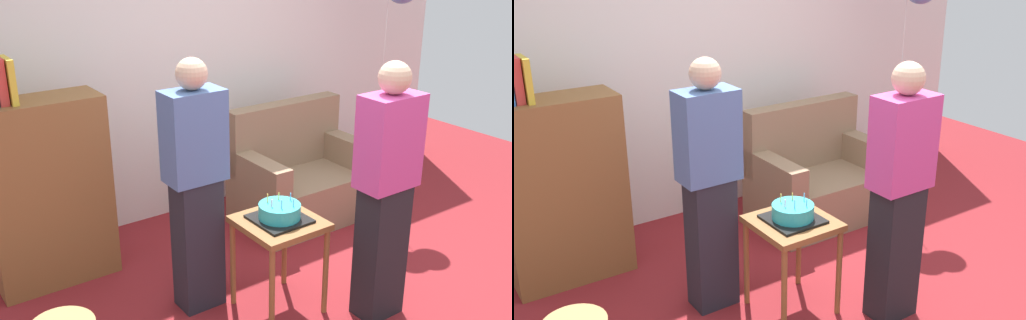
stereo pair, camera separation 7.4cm
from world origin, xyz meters
The scene contains 9 objects.
ground_plane centered at (0.00, 0.00, 0.00)m, with size 8.00×8.00×0.00m, color maroon.
wall_back centered at (0.00, 2.05, 1.35)m, with size 6.00×0.10×2.70m, color silver.
couch centered at (0.74, 1.31, 0.34)m, with size 1.10×0.70×0.96m.
bookshelf centered at (-1.28, 1.51, 0.67)m, with size 0.80×0.36×1.59m.
side_table centered at (-0.23, 0.32, 0.53)m, with size 0.48×0.48×0.63m.
birthday_cake centered at (-0.23, 0.32, 0.68)m, with size 0.32×0.32×0.16m.
person_blowing_candles centered at (-0.62, 0.66, 0.83)m, with size 0.36×0.22×1.63m.
person_holding_cake centered at (0.25, -0.08, 0.83)m, with size 0.36×0.22×1.63m.
handbag centered at (1.22, 0.70, 0.10)m, with size 0.28×0.14×0.20m, color #473328.
Camera 1 is at (-2.26, -2.30, 2.28)m, focal length 41.99 mm.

